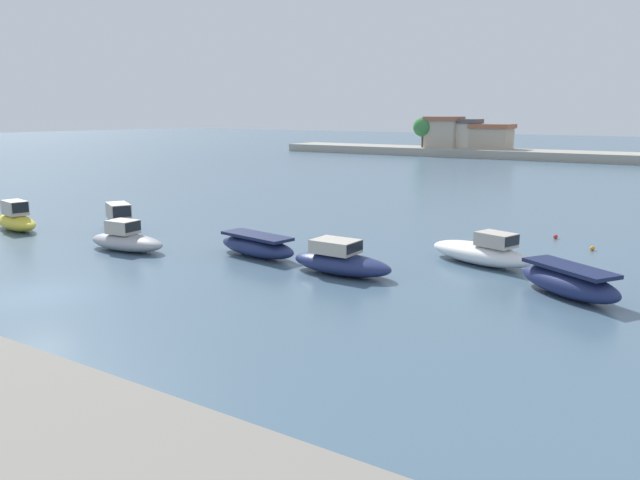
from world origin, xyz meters
name	(u,v)px	position (x,y,z in m)	size (l,w,h in m)	color
ground_plane	(34,295)	(0.00, 0.00, 0.00)	(400.00, 400.00, 0.00)	#476075
moored_boat_0	(16,220)	(-13.87, 7.63, 0.67)	(4.84, 2.41, 1.84)	yellow
moored_boat_1	(120,222)	(-8.05, 10.75, 0.62)	(5.35, 3.91, 1.74)	#3856A8
moored_boat_2	(126,240)	(-3.54, 7.52, 0.56)	(4.86, 2.19, 1.60)	#9E9EA3
moored_boat_3	(257,246)	(3.07, 10.23, 0.54)	(5.23, 2.42, 1.13)	navy
moored_boat_4	(341,261)	(8.43, 9.56, 0.61)	(4.96, 1.91, 1.55)	navy
moored_boat_5	(482,252)	(13.05, 14.90, 0.59)	(5.77, 3.42, 1.64)	white
moored_boat_6	(569,282)	(17.74, 11.56, 0.59)	(4.92, 3.92, 1.23)	navy
mooring_buoy_0	(556,237)	(14.52, 23.23, 0.13)	(0.26, 0.26, 0.26)	red
mooring_buoy_1	(592,248)	(16.91, 21.02, 0.12)	(0.25, 0.25, 0.25)	orange
mooring_buoy_2	(23,217)	(-17.44, 10.21, 0.15)	(0.30, 0.30, 0.30)	yellow
distant_shoreline	(590,145)	(4.33, 87.11, 2.35)	(96.31, 8.66, 8.77)	#9E998C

